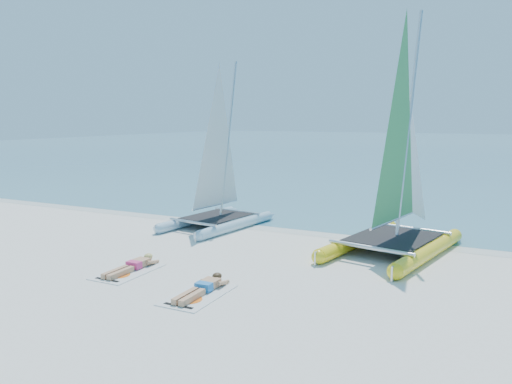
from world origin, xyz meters
TOP-DOWN VIEW (x-y plane):
  - ground at (0.00, 0.00)m, footprint 140.00×140.00m
  - sea at (0.00, 63.00)m, footprint 140.00×115.00m
  - wet_sand_strip at (0.00, 5.50)m, footprint 140.00×1.40m
  - catamaran_blue at (-2.68, 4.77)m, footprint 2.75×4.70m
  - catamaran_yellow at (3.71, 4.49)m, footprint 3.53×5.78m
  - towel_a at (-2.00, -0.86)m, footprint 1.00×1.85m
  - sunbather_a at (-2.00, -0.67)m, footprint 0.37×1.73m
  - towel_b at (0.49, -1.48)m, footprint 1.00×1.85m
  - sunbather_b at (0.49, -1.29)m, footprint 0.37×1.73m

SIDE VIEW (x-z plane):
  - ground at x=0.00m, z-range 0.00..0.00m
  - wet_sand_strip at x=0.00m, z-range 0.00..0.01m
  - sea at x=0.00m, z-range 0.00..0.01m
  - towel_a at x=-2.00m, z-range 0.00..0.02m
  - towel_b at x=0.49m, z-range 0.00..0.02m
  - sunbather_a at x=-2.00m, z-range -0.01..0.25m
  - sunbather_b at x=0.49m, z-range -0.01..0.25m
  - catamaran_blue at x=-2.68m, z-range -1.22..4.83m
  - catamaran_yellow at x=3.71m, z-range -1.33..5.84m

